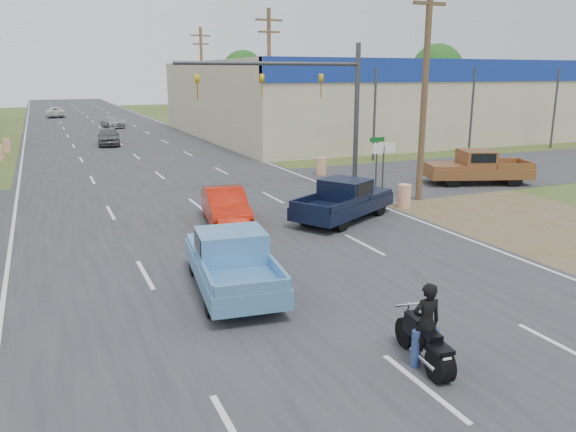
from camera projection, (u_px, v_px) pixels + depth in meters
name	position (u px, v px, depth m)	size (l,w,h in m)	color
ground	(423.00, 388.00, 10.21)	(200.00, 200.00, 0.00)	#3C4E1F
main_road	(120.00, 144.00, 45.68)	(15.00, 180.00, 0.02)	#2D2D30
cross_road	(185.00, 196.00, 26.17)	(120.00, 10.00, 0.02)	#2D2D30
dirt_verge	(492.00, 211.00, 23.38)	(8.00, 18.00, 0.01)	brown
big_box_store	(441.00, 96.00, 57.32)	(50.00, 28.10, 6.60)	#B7A88C
utility_pole_1	(425.00, 79.00, 24.14)	(2.00, 0.28, 10.00)	#4C3823
utility_pole_2	(269.00, 77.00, 40.11)	(2.00, 0.28, 10.00)	#4C3823
utility_pole_3	(202.00, 76.00, 56.07)	(2.00, 0.28, 10.00)	#4C3823
tree_3	(437.00, 70.00, 92.27)	(8.40, 8.40, 10.40)	#422D19
tree_5	(243.00, 72.00, 104.75)	(7.98, 7.98, 9.88)	#422D19
barrel_0	(404.00, 196.00, 23.86)	(0.56, 0.56, 1.00)	orange
barrel_1	(321.00, 166.00, 31.55)	(0.56, 0.56, 1.00)	orange
barrel_3	(7.00, 146.00, 40.58)	(0.56, 0.56, 1.00)	orange
lane_sign	(383.00, 157.00, 25.36)	(1.20, 0.08, 2.52)	#3F3F44
street_name_sign	(377.00, 158.00, 27.00)	(0.80, 0.08, 2.61)	#3F3F44
signal_mast	(308.00, 90.00, 26.38)	(9.12, 0.40, 7.00)	#3F3F44
red_convertible	(225.00, 207.00, 21.15)	(1.43, 4.11, 1.35)	#B51808
motorcycle	(426.00, 346.00, 10.81)	(0.68, 2.05, 1.04)	black
rider	(426.00, 328.00, 10.77)	(0.59, 0.39, 1.63)	black
blue_pickup	(231.00, 260.00, 14.71)	(2.46, 5.06, 1.61)	black
navy_pickup	(345.00, 199.00, 21.80)	(5.12, 4.01, 1.60)	black
brown_pickup	(475.00, 167.00, 28.92)	(5.66, 3.74, 1.75)	black
distant_car_grey	(109.00, 137.00, 44.55)	(1.65, 4.09, 1.39)	#504F54
distant_car_silver	(113.00, 122.00, 59.29)	(1.72, 4.24, 1.23)	#9C9B9F
distant_car_white	(55.00, 112.00, 73.50)	(2.20, 4.77, 1.33)	white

